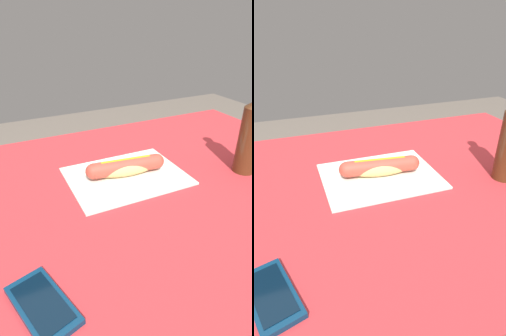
# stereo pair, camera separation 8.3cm
# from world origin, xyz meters

# --- Properties ---
(ground_plane) EXTENTS (6.00, 6.00, 0.00)m
(ground_plane) POSITION_xyz_m (0.00, 0.00, 0.00)
(ground_plane) COLOR #6B6056
(ground_plane) RESTS_ON ground
(dining_table) EXTENTS (1.23, 0.92, 0.75)m
(dining_table) POSITION_xyz_m (0.00, 0.00, 0.62)
(dining_table) COLOR brown
(dining_table) RESTS_ON ground
(paper_wrapper) EXTENTS (0.34, 0.26, 0.01)m
(paper_wrapper) POSITION_xyz_m (-0.08, 0.05, 0.75)
(paper_wrapper) COLOR silver
(paper_wrapper) RESTS_ON dining_table
(hot_dog) EXTENTS (0.24, 0.08, 0.05)m
(hot_dog) POSITION_xyz_m (-0.08, 0.05, 0.78)
(hot_dog) COLOR #DBB26B
(hot_dog) RESTS_ON paper_wrapper
(cell_phone) EXTENTS (0.11, 0.16, 0.01)m
(cell_phone) POSITION_xyz_m (-0.39, -0.27, 0.75)
(cell_phone) COLOR #0A2D4C
(cell_phone) RESTS_ON dining_table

